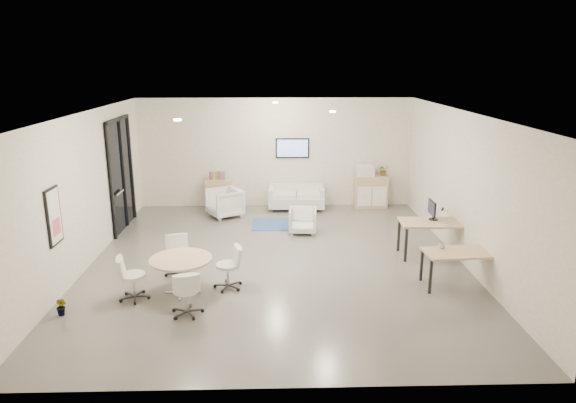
% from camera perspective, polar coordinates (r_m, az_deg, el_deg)
% --- Properties ---
extents(room_shell, '(9.60, 10.60, 4.80)m').
position_cam_1_polar(room_shell, '(10.76, -1.29, 1.28)').
color(room_shell, '#605C58').
rests_on(room_shell, ground).
extents(glass_door, '(0.09, 1.90, 2.85)m').
position_cam_1_polar(glass_door, '(13.78, -18.06, 3.23)').
color(glass_door, black).
rests_on(glass_door, room_shell).
extents(artwork, '(0.05, 0.54, 1.04)m').
position_cam_1_polar(artwork, '(10.02, -24.57, -1.52)').
color(artwork, black).
rests_on(artwork, room_shell).
extents(wall_tv, '(0.98, 0.06, 0.58)m').
position_cam_1_polar(wall_tv, '(15.11, 0.49, 5.95)').
color(wall_tv, black).
rests_on(wall_tv, room_shell).
extents(ceiling_spots, '(3.14, 4.14, 0.03)m').
position_cam_1_polar(ceiling_spots, '(11.32, -2.40, 10.09)').
color(ceiling_spots, '#FFEAC6').
rests_on(ceiling_spots, room_shell).
extents(sideboard_left, '(0.77, 0.40, 0.87)m').
position_cam_1_polar(sideboard_left, '(15.27, -7.66, 0.86)').
color(sideboard_left, tan).
rests_on(sideboard_left, room_shell).
extents(sideboard_right, '(0.96, 0.46, 0.96)m').
position_cam_1_polar(sideboard_right, '(15.41, 9.17, 1.12)').
color(sideboard_right, tan).
rests_on(sideboard_right, room_shell).
extents(books, '(0.45, 0.14, 0.22)m').
position_cam_1_polar(books, '(15.15, -7.88, 2.85)').
color(books, red).
rests_on(books, sideboard_left).
extents(printer, '(0.48, 0.40, 0.34)m').
position_cam_1_polar(printer, '(15.24, 8.59, 3.45)').
color(printer, white).
rests_on(printer, sideboard_right).
extents(loveseat, '(1.64, 0.87, 0.60)m').
position_cam_1_polar(loveseat, '(15.05, 0.94, 0.38)').
color(loveseat, silver).
rests_on(loveseat, room_shell).
extents(blue_rug, '(1.61, 1.08, 0.01)m').
position_cam_1_polar(blue_rug, '(13.70, -0.66, -2.55)').
color(blue_rug, '#2B4B85').
rests_on(blue_rug, room_shell).
extents(armchair_left, '(1.10, 1.12, 0.87)m').
position_cam_1_polar(armchair_left, '(14.41, -7.06, 0.01)').
color(armchair_left, silver).
rests_on(armchair_left, room_shell).
extents(armchair_right, '(0.73, 0.69, 0.70)m').
position_cam_1_polar(armchair_right, '(12.96, 1.65, -2.02)').
color(armchair_right, silver).
rests_on(armchair_right, room_shell).
extents(desk_rear, '(1.56, 0.83, 0.80)m').
position_cam_1_polar(desk_rear, '(11.77, 16.02, -2.56)').
color(desk_rear, tan).
rests_on(desk_rear, room_shell).
extents(desk_front, '(1.42, 0.79, 0.72)m').
position_cam_1_polar(desk_front, '(10.35, 18.59, -5.67)').
color(desk_front, tan).
rests_on(desk_front, room_shell).
extents(monitor, '(0.20, 0.50, 0.44)m').
position_cam_1_polar(monitor, '(11.81, 15.73, -0.88)').
color(monitor, black).
rests_on(monitor, desk_rear).
extents(round_table, '(1.15, 1.15, 0.70)m').
position_cam_1_polar(round_table, '(9.75, -11.80, -6.65)').
color(round_table, tan).
rests_on(round_table, room_shell).
extents(meeting_chairs, '(2.38, 2.38, 0.82)m').
position_cam_1_polar(meeting_chairs, '(9.83, -11.73, -7.77)').
color(meeting_chairs, white).
rests_on(meeting_chairs, room_shell).
extents(plant_cabinet, '(0.37, 0.39, 0.26)m').
position_cam_1_polar(plant_cabinet, '(15.34, 10.56, 3.33)').
color(plant_cabinet, '#3F7F3F').
rests_on(plant_cabinet, sideboard_right).
extents(plant_floor, '(0.30, 0.38, 0.15)m').
position_cam_1_polar(plant_floor, '(9.77, -23.81, -11.11)').
color(plant_floor, '#3F7F3F').
rests_on(plant_floor, room_shell).
extents(cup, '(0.15, 0.13, 0.13)m').
position_cam_1_polar(cup, '(10.37, 16.72, -4.66)').
color(cup, white).
rests_on(cup, desk_front).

